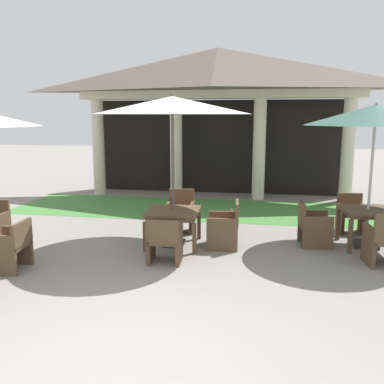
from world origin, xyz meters
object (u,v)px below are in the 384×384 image
Objects in this scene: patio_chair_near_foreground_south at (164,241)px; patio_chair_near_foreground_north at (180,213)px; patio_table_near_foreground at (173,215)px; patio_chair_mid_right_north at (351,214)px; patio_chair_near_foreground_east at (225,226)px; patio_chair_mid_left_east at (11,246)px; patio_umbrella_mid_right at (376,116)px; patio_chair_mid_right_west at (313,226)px; patio_umbrella_near_foreground at (172,106)px; terracotta_urn at (231,220)px; patio_table_mid_right at (368,214)px.

patio_chair_near_foreground_north is at bearing 90.00° from patio_chair_near_foreground_south.
patio_table_near_foreground is 3.89m from patio_chair_mid_right_north.
patio_chair_near_foreground_east is 1.09× the size of patio_chair_mid_left_east.
patio_chair_mid_right_north is (5.89, 3.23, -0.00)m from patio_chair_mid_left_east.
patio_umbrella_mid_right is 2.31m from patio_chair_mid_right_west.
patio_table_near_foreground is 4.14m from patio_umbrella_mid_right.
patio_umbrella_mid_right is (3.72, -0.47, 2.06)m from patio_chair_near_foreground_north.
patio_umbrella_near_foreground reaches higher than patio_umbrella_mid_right.
patio_umbrella_near_foreground reaches higher than patio_chair_mid_right_west.
patio_chair_near_foreground_south is 2.96m from patio_chair_mid_right_west.
patio_table_near_foreground is 2.05m from patio_umbrella_near_foreground.
patio_umbrella_mid_right is at bearing 169.36° from patio_chair_near_foreground_north.
patio_umbrella_mid_right is 3.63m from terracotta_urn.
patio_umbrella_near_foreground is at bearing -124.86° from terracotta_urn.
terracotta_urn is (1.07, 0.46, -0.23)m from patio_chair_near_foreground_north.
patio_umbrella_mid_right is 3.25× the size of patio_chair_mid_right_west.
patio_chair_mid_left_east is 6.38m from patio_table_mid_right.
patio_umbrella_near_foreground is at bearing -171.96° from patio_umbrella_mid_right.
patio_chair_mid_right_west is (4.97, 2.16, -0.01)m from patio_chair_mid_left_east.
terracotta_urn is at bearing -4.23° from patio_chair_near_foreground_east.
patio_umbrella_mid_right reaches higher than patio_chair_near_foreground_south.
patio_chair_near_foreground_south is at bearing -76.60° from patio_chair_mid_left_east.
patio_umbrella_mid_right is (3.66, 0.52, -0.18)m from patio_umbrella_near_foreground.
patio_umbrella_mid_right reaches higher than patio_chair_near_foreground_east.
patio_table_near_foreground is 1.82m from terracotta_urn.
terracotta_urn is (3.32, 3.17, -0.22)m from patio_chair_mid_left_east.
patio_umbrella_near_foreground reaches higher than patio_chair_near_foreground_south.
patio_umbrella_near_foreground reaches higher than patio_chair_near_foreground_east.
patio_chair_mid_right_west is 1.94× the size of terracotta_urn.
patio_chair_near_foreground_south is (-0.93, -1.04, -0.02)m from patio_chair_near_foreground_east.
patio_chair_near_foreground_north is 2.78m from patio_chair_mid_right_west.
patio_chair_near_foreground_south is 0.29× the size of patio_umbrella_mid_right.
patio_chair_near_foreground_east is 1.40m from patio_chair_near_foreground_south.
patio_chair_mid_left_east is (-2.31, -1.72, -0.21)m from patio_table_near_foreground.
patio_umbrella_mid_right reaches higher than patio_chair_near_foreground_north.
patio_chair_near_foreground_north reaches higher than patio_chair_near_foreground_south.
patio_chair_mid_right_north is at bearing 22.89° from patio_table_near_foreground.
patio_chair_mid_left_east is at bearing 24.11° from patio_chair_mid_right_north.
terracotta_urn is at bearing -126.23° from patio_chair_mid_right_west.
patio_chair_near_foreground_north reaches higher than patio_chair_near_foreground_east.
patio_chair_near_foreground_east reaches higher than patio_chair_near_foreground_south.
patio_chair_mid_right_north is (0.92, 1.08, 0.01)m from patio_chair_mid_right_west.
patio_umbrella_near_foreground is 2.47m from patio_chair_near_foreground_south.
patio_chair_near_foreground_east is 1.40m from patio_chair_near_foreground_north.
patio_chair_mid_right_west is at bearing 44.85° from patio_chair_mid_right_north.
patio_table_near_foreground is at bearing -171.96° from patio_umbrella_mid_right.
patio_table_near_foreground is 1.01m from patio_chair_near_foreground_south.
patio_chair_near_foreground_east reaches higher than patio_table_near_foreground.
patio_chair_near_foreground_south is (0.06, -0.98, -2.26)m from patio_umbrella_near_foreground.
patio_table_mid_right is 1.03m from patio_chair_mid_right_north.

